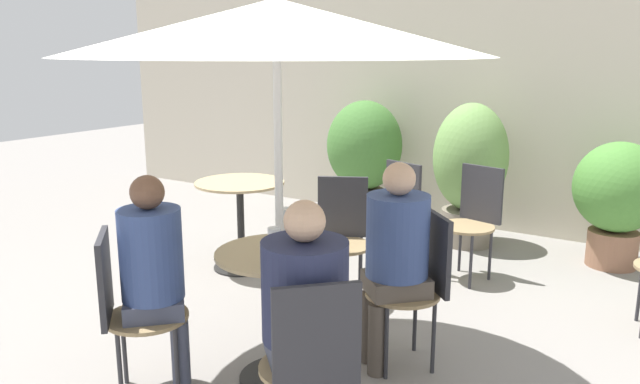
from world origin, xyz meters
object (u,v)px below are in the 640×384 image
(bistro_chair_0, at_px, (126,301))
(bistro_chair_6, at_px, (395,207))
(bistro_chair_4, at_px, (474,213))
(seated_person_1, at_px, (304,308))
(beer_glass_1, at_px, (275,246))
(cafe_table_far, at_px, (240,207))
(bistro_chair_5, at_px, (342,228))
(potted_plant_0, at_px, (364,152))
(bistro_chair_2, at_px, (419,276))
(seated_person_0, at_px, (155,267))
(seated_person_2, at_px, (395,249))
(potted_plant_2, at_px, (618,194))
(beer_glass_0, at_px, (286,225))
(umbrella, at_px, (276,28))
(potted_plant_1, at_px, (470,167))
(cafe_table_near, at_px, (280,291))
(bistro_chair_1, at_px, (312,358))

(bistro_chair_0, bearing_deg, bistro_chair_6, -52.70)
(bistro_chair_4, height_order, seated_person_1, seated_person_1)
(beer_glass_1, bearing_deg, cafe_table_far, 134.55)
(bistro_chair_4, xyz_separation_m, bistro_chair_5, (-0.66, -0.95, 0.00))
(beer_glass_1, height_order, potted_plant_0, potted_plant_0)
(bistro_chair_2, xyz_separation_m, seated_person_0, (-1.02, -1.03, 0.17))
(bistro_chair_6, bearing_deg, beer_glass_1, -63.03)
(bistro_chair_4, bearing_deg, beer_glass_1, -83.52)
(seated_person_0, bearing_deg, seated_person_1, -134.86)
(bistro_chair_0, distance_m, seated_person_2, 1.46)
(potted_plant_2, bearing_deg, bistro_chair_2, -106.30)
(bistro_chair_2, xyz_separation_m, beer_glass_0, (-0.64, -0.40, 0.30))
(bistro_chair_6, xyz_separation_m, potted_plant_0, (-0.89, 1.11, 0.23))
(bistro_chair_4, bearing_deg, cafe_table_far, -140.81)
(umbrella, bearing_deg, potted_plant_2, 67.02)
(bistro_chair_6, bearing_deg, seated_person_0, -77.19)
(bistro_chair_4, relative_size, potted_plant_0, 0.70)
(bistro_chair_2, relative_size, seated_person_0, 0.75)
(seated_person_2, xyz_separation_m, beer_glass_0, (-0.53, -0.29, 0.13))
(potted_plant_1, bearing_deg, potted_plant_0, 174.91)
(bistro_chair_2, height_order, beer_glass_1, beer_glass_1)
(seated_person_0, distance_m, seated_person_1, 0.91)
(potted_plant_1, relative_size, potted_plant_2, 1.25)
(cafe_table_far, height_order, bistro_chair_5, bistro_chair_5)
(bistro_chair_5, relative_size, potted_plant_1, 0.68)
(bistro_chair_4, height_order, potted_plant_0, potted_plant_0)
(cafe_table_far, height_order, seated_person_1, seated_person_1)
(potted_plant_0, bearing_deg, bistro_chair_0, -81.00)
(bistro_chair_0, xyz_separation_m, bistro_chair_5, (0.26, 1.73, 0.00))
(bistro_chair_6, relative_size, umbrella, 0.42)
(seated_person_0, height_order, potted_plant_1, potted_plant_1)
(cafe_table_near, xyz_separation_m, bistro_chair_2, (0.56, 0.57, 0.02))
(umbrella, bearing_deg, beer_glass_0, 114.71)
(bistro_chair_2, relative_size, beer_glass_0, 4.63)
(beer_glass_0, bearing_deg, bistro_chair_1, -48.48)
(cafe_table_near, distance_m, potted_plant_2, 3.26)
(potted_plant_2, bearing_deg, beer_glass_1, -110.45)
(bistro_chair_1, bearing_deg, seated_person_1, -90.00)
(cafe_table_far, distance_m, beer_glass_0, 1.70)
(cafe_table_near, distance_m, umbrella, 1.38)
(bistro_chair_2, xyz_separation_m, bistro_chair_6, (-0.81, 1.35, 0.00))
(cafe_table_near, bearing_deg, umbrella, 25.28)
(potted_plant_0, bearing_deg, bistro_chair_2, -55.50)
(cafe_table_near, xyz_separation_m, seated_person_0, (-0.45, -0.46, 0.19))
(seated_person_0, bearing_deg, bistro_chair_1, -140.99)
(cafe_table_near, height_order, seated_person_0, seated_person_0)
(bistro_chair_2, bearing_deg, bistro_chair_5, -170.09)
(bistro_chair_1, height_order, potted_plant_0, potted_plant_0)
(cafe_table_far, distance_m, seated_person_1, 2.50)
(bistro_chair_4, distance_m, seated_person_2, 1.66)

